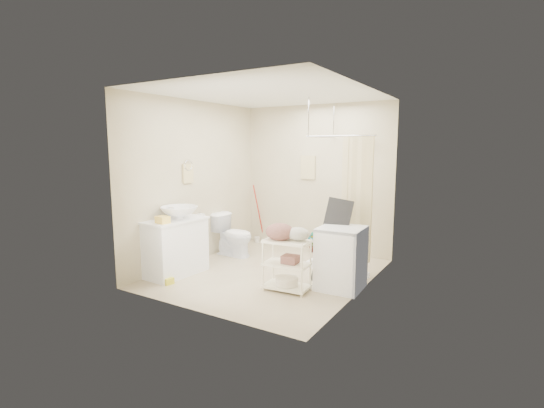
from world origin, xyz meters
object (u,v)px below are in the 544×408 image
(vanity, at_px, (175,247))
(toilet, at_px, (234,235))
(washing_machine, at_px, (341,258))
(laundry_rack, at_px, (287,260))

(vanity, xyz_separation_m, toilet, (0.12, 1.26, -0.05))
(toilet, relative_size, washing_machine, 0.88)
(toilet, distance_m, washing_machine, 2.25)
(washing_machine, relative_size, laundry_rack, 1.02)
(washing_machine, bearing_deg, laundry_rack, -145.81)
(toilet, relative_size, laundry_rack, 0.90)
(vanity, bearing_deg, washing_machine, 20.18)
(washing_machine, bearing_deg, vanity, -165.41)
(laundry_rack, bearing_deg, washing_machine, 32.18)
(washing_machine, xyz_separation_m, laundry_rack, (-0.58, -0.43, -0.01))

